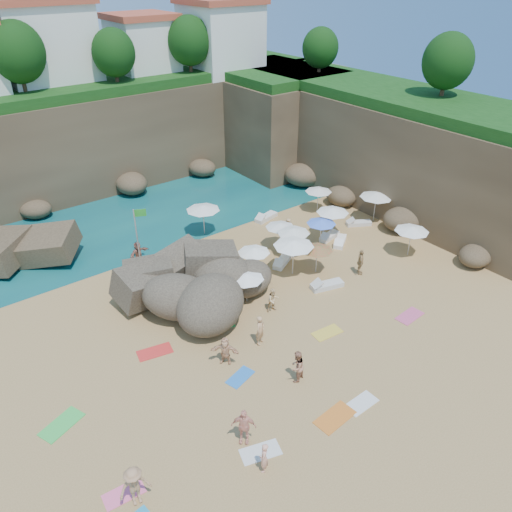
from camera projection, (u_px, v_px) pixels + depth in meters
ground at (260, 319)px, 28.10m from camera, size 120.00×120.00×0.00m
seawater at (72, 167)px, 48.56m from camera, size 120.00×120.00×0.00m
cliff_back at (105, 136)px, 44.14m from camera, size 44.00×8.00×8.00m
cliff_right at (382, 147)px, 41.41m from camera, size 8.00×30.00×8.00m
cliff_corner at (272, 120)px, 48.55m from camera, size 10.00×12.00×8.00m
clifftop_buildings at (99, 46)px, 41.47m from camera, size 28.48×9.48×7.00m
clifftop_trees at (154, 53)px, 38.13m from camera, size 35.60×23.82×4.40m
rock_outcrop at (198, 302)px, 29.54m from camera, size 8.13×6.70×2.89m
flag_pole at (138, 231)px, 31.42m from camera, size 0.80×0.35×4.24m
parasol_0 at (280, 225)px, 34.13m from camera, size 2.05×2.05×1.94m
parasol_1 at (203, 208)px, 35.75m from camera, size 2.45×2.45×2.32m
parasol_2 at (293, 231)px, 33.16m from camera, size 2.21×2.21×2.09m
parasol_3 at (333, 210)px, 35.60m from camera, size 2.33×2.33×2.20m
parasol_4 at (319, 190)px, 39.26m from camera, size 2.10×2.10×1.99m
parasol_5 at (246, 276)px, 28.62m from camera, size 2.06×2.06×1.95m
parasol_6 at (317, 248)px, 31.47m from camera, size 2.03×2.03×1.92m
parasol_7 at (294, 243)px, 31.03m from camera, size 2.59×2.59×2.45m
parasol_8 at (377, 195)px, 37.57m from camera, size 2.50×2.50×2.36m
parasol_9 at (254, 250)px, 31.19m from camera, size 2.05×2.05×1.94m
parasol_10 at (321, 222)px, 34.59m from camera, size 2.06×2.06×1.95m
parasol_11 at (412, 229)px, 33.23m from camera, size 2.29×2.29×2.16m
lounger_0 at (266, 217)px, 38.81m from camera, size 2.15×1.14×0.32m
lounger_1 at (329, 236)px, 36.19m from camera, size 1.96×1.04×0.29m
lounger_2 at (340, 241)px, 35.51m from camera, size 1.93×1.61×0.30m
lounger_3 at (327, 285)px, 30.72m from camera, size 2.17×1.22×0.32m
lounger_4 at (359, 223)px, 37.96m from camera, size 1.96×1.46×0.29m
lounger_5 at (282, 262)px, 33.14m from camera, size 1.97×1.45×0.29m
towel_1 at (124, 494)px, 18.91m from camera, size 1.61×0.90×0.03m
towel_2 at (335, 417)px, 22.06m from camera, size 1.99×1.10×0.03m
towel_3 at (62, 424)px, 21.72m from camera, size 2.10×1.57×0.03m
towel_5 at (261, 452)px, 20.51m from camera, size 1.84×1.29×0.03m
towel_7 at (155, 352)px, 25.74m from camera, size 1.92×1.23×0.03m
towel_8 at (240, 377)px, 24.19m from camera, size 1.62×1.11×0.03m
towel_9 at (410, 316)px, 28.33m from camera, size 1.79×0.98×0.03m
towel_11 at (221, 326)px, 27.56m from camera, size 1.62×1.04×0.03m
towel_12 at (327, 333)px, 27.06m from camera, size 1.73×0.98×0.03m
towel_13 at (361, 403)px, 22.75m from camera, size 1.62×0.83×0.03m
person_stand_1 at (297, 367)px, 23.62m from camera, size 0.99×0.88×1.71m
person_stand_2 at (216, 255)px, 32.66m from camera, size 1.01×0.90×1.50m
person_stand_3 at (361, 262)px, 31.71m from camera, size 1.00×1.04×1.74m
person_stand_4 at (288, 229)px, 35.83m from camera, size 0.75×0.87×1.57m
person_stand_5 at (138, 253)px, 32.75m from camera, size 1.60×0.87×1.66m
person_stand_6 at (264, 458)px, 19.45m from camera, size 0.62×0.62×1.44m
person_lie_0 at (137, 499)px, 18.50m from camera, size 1.43×1.99×0.49m
person_lie_1 at (244, 438)px, 20.88m from camera, size 1.98×2.03×0.44m
person_lie_3 at (226, 360)px, 24.97m from camera, size 2.08×2.07×0.41m
person_lie_4 at (260, 340)px, 26.24m from camera, size 1.24×1.80×0.40m
person_lie_5 at (273, 307)px, 28.64m from camera, size 1.02×1.58×0.55m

